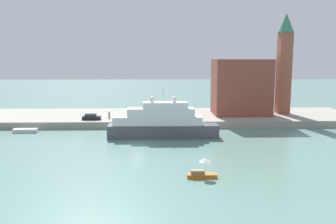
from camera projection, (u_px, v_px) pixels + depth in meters
ground at (137, 145)px, 69.13m from camera, size 400.00×400.00×0.00m
quay_dock at (143, 117)px, 96.06m from camera, size 110.00×22.77×1.63m
large_yacht at (162, 123)px, 75.60m from camera, size 22.88×4.11×10.65m
small_motorboat at (202, 171)px, 50.71m from camera, size 4.15×1.62×2.82m
work_barge at (25, 131)px, 80.86m from camera, size 5.19×1.68×0.85m
harbor_building at (241, 87)px, 95.41m from camera, size 14.37×10.89×14.42m
bell_tower at (284, 59)px, 95.64m from camera, size 4.17×4.17×26.19m
parked_car at (91, 117)px, 87.65m from camera, size 4.39×1.70×1.43m
person_figure at (109, 115)px, 89.49m from camera, size 0.36×0.36×1.80m
mooring_bollard at (142, 120)px, 86.07m from camera, size 0.40×0.40×0.65m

